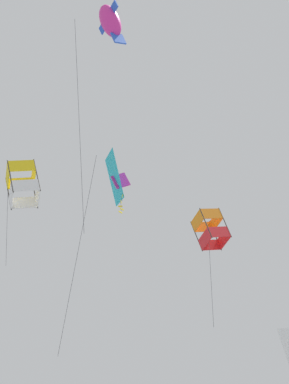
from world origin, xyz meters
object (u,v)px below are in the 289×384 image
kite_delta_low_drifter (116,179)px  kite_fish_far_centre (110,21)px  kite_box_near_right (23,184)px  kite_box_highest (211,229)px

kite_delta_low_drifter → kite_fish_far_centre: (-4.82, 0.74, 4.10)m
kite_box_near_right → kite_delta_low_drifter: (-4.55, -4.35, -3.42)m
kite_box_highest → kite_fish_far_centre: (-6.50, 4.98, 5.06)m
kite_box_near_right → kite_box_highest: size_ratio=1.02×
kite_box_near_right → kite_delta_low_drifter: size_ratio=0.66×
kite_fish_far_centre → kite_box_near_right: bearing=-179.8°
kite_box_highest → kite_delta_low_drifter: 4.67m
kite_box_near_right → kite_fish_far_centre: bearing=15.1°
kite_delta_low_drifter → kite_fish_far_centre: size_ratio=0.81×
kite_box_highest → kite_fish_far_centre: kite_fish_far_centre is taller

